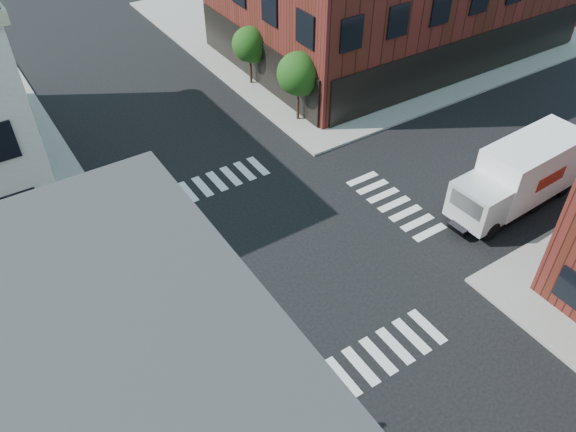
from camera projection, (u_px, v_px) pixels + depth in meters
The scene contains 7 objects.
ground at pixel (284, 254), 27.09m from camera, with size 120.00×120.00×0.00m, color black.
sidewalk_ne at pixel (356, 22), 49.15m from camera, with size 30.00×30.00×0.15m, color gray.
tree_near at pixel (299, 76), 34.54m from camera, with size 2.69×2.69×4.49m.
tree_far at pixel (251, 46), 38.55m from camera, with size 2.43×2.43×4.07m.
signal_pole at pixel (221, 391), 18.18m from camera, with size 1.29×1.24×4.60m.
box_truck at pixel (520, 175), 28.77m from camera, with size 8.23×2.81×3.68m.
traffic_cone at pixel (281, 373), 21.67m from camera, with size 0.38×0.38×0.63m.
Camera 1 is at (-10.46, -16.36, 18.98)m, focal length 35.00 mm.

